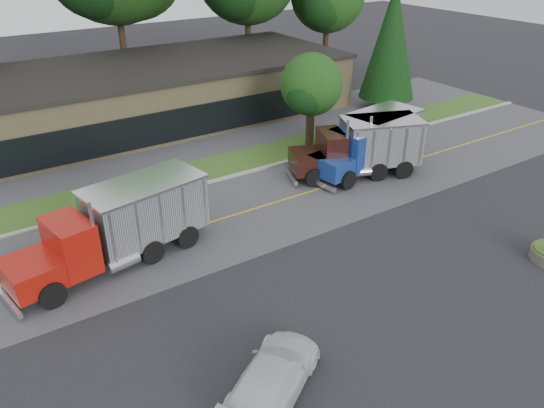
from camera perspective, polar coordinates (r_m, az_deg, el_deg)
The scene contains 13 objects.
ground at distance 21.27m, azimuth 6.88°, elevation -11.50°, with size 140.00×140.00×0.00m, color #303035.
road at distance 27.46m, azimuth -5.14°, elevation -1.54°, with size 60.00×8.00×0.02m, color slate.
center_line at distance 27.46m, azimuth -5.14°, elevation -1.54°, with size 60.00×0.12×0.01m, color gold.
curb at distance 30.83m, azimuth -8.91°, elevation 1.67°, with size 60.00×0.30×0.12m, color #9E9E99.
grass_verge at distance 32.33m, azimuth -10.28°, elevation 2.83°, with size 60.00×3.40×0.03m, color #2F5C1F.
far_parking at distance 36.64m, azimuth -13.50°, elevation 5.55°, with size 60.00×7.00×0.02m, color slate.
strip_mall at distance 42.01m, azimuth -14.26°, elevation 11.20°, with size 32.00×12.00×4.00m, color #99885E.
evergreen_right at distance 44.09m, azimuth 12.71°, elevation 16.82°, with size 4.40×4.40×10.01m.
tree_verge at distance 35.81m, azimuth 4.29°, elevation 12.41°, with size 4.35×4.10×6.21m.
dump_truck_red at distance 24.17m, azimuth -15.88°, elevation -2.02°, with size 9.30×4.06×3.36m.
dump_truck_blue at distance 33.01m, azimuth 10.61°, elevation 6.74°, with size 8.00×3.60×3.36m.
dump_truck_maroon at distance 32.09m, azimuth 9.79°, elevation 6.19°, with size 8.06×5.10×3.36m.
rally_car at distance 17.71m, azimuth 0.11°, elevation -18.05°, with size 1.94×4.76×1.38m, color silver.
Camera 1 is at (-11.07, -12.26, 13.39)m, focal length 35.00 mm.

